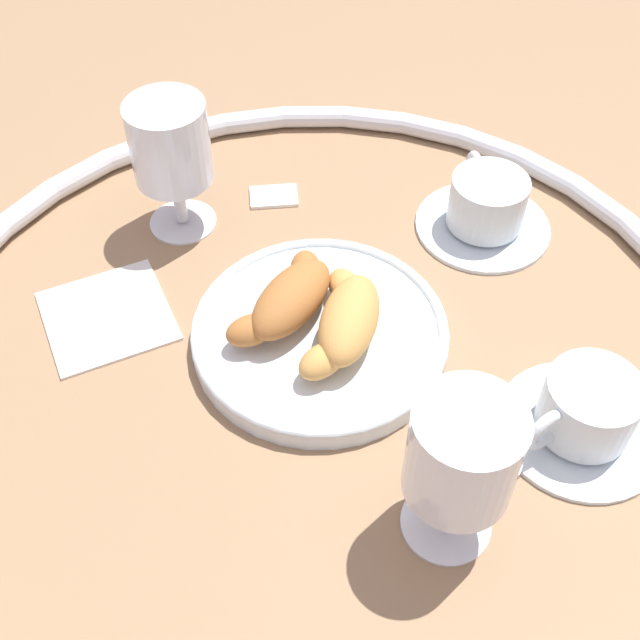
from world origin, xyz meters
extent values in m
plane|color=#997551|center=(0.00, 0.00, 0.00)|extent=(2.20, 2.20, 0.00)
torus|color=silver|center=(0.00, 0.00, 0.01)|extent=(0.73, 0.73, 0.02)
cylinder|color=silver|center=(0.02, 0.02, 0.01)|extent=(0.23, 0.23, 0.02)
torus|color=silver|center=(0.02, 0.02, 0.02)|extent=(0.23, 0.23, 0.01)
ellipsoid|color=#D6994C|center=(0.03, -0.01, 0.04)|extent=(0.11, 0.10, 0.04)
ellipsoid|color=#D6994C|center=(0.06, 0.03, 0.04)|extent=(0.04, 0.05, 0.03)
ellipsoid|color=#D6994C|center=(-0.01, -0.02, 0.04)|extent=(0.04, 0.03, 0.03)
ellipsoid|color=#AD6B33|center=(0.01, 0.04, 0.04)|extent=(0.11, 0.08, 0.04)
ellipsoid|color=#AD6B33|center=(0.04, 0.07, 0.04)|extent=(0.05, 0.05, 0.03)
ellipsoid|color=#AD6B33|center=(-0.04, 0.04, 0.04)|extent=(0.05, 0.04, 0.03)
cylinder|color=silver|center=(0.12, -0.19, 0.00)|extent=(0.14, 0.14, 0.01)
cylinder|color=silver|center=(0.12, -0.19, 0.03)|extent=(0.08, 0.08, 0.05)
cylinder|color=brown|center=(0.12, -0.19, 0.06)|extent=(0.07, 0.07, 0.01)
torus|color=silver|center=(0.08, -0.18, 0.04)|extent=(0.04, 0.01, 0.04)
cylinder|color=silver|center=(0.24, 0.03, 0.00)|extent=(0.14, 0.14, 0.01)
cylinder|color=silver|center=(0.24, 0.03, 0.03)|extent=(0.08, 0.08, 0.05)
cylinder|color=#937A60|center=(0.24, 0.03, 0.06)|extent=(0.07, 0.07, 0.01)
torus|color=silver|center=(0.27, 0.06, 0.04)|extent=(0.03, 0.04, 0.04)
cylinder|color=white|center=(-0.02, -0.18, 0.00)|extent=(0.07, 0.07, 0.01)
cylinder|color=white|center=(-0.02, -0.18, 0.03)|extent=(0.01, 0.01, 0.05)
cylinder|color=white|center=(-0.02, -0.18, 0.10)|extent=(0.08, 0.08, 0.08)
cylinder|color=gold|center=(-0.02, -0.18, 0.09)|extent=(0.07, 0.07, 0.05)
cylinder|color=white|center=(0.01, 0.23, 0.00)|extent=(0.07, 0.07, 0.01)
cylinder|color=white|center=(0.01, 0.23, 0.03)|extent=(0.01, 0.01, 0.05)
cylinder|color=white|center=(0.01, 0.23, 0.10)|extent=(0.08, 0.08, 0.08)
cylinder|color=#E0CC4C|center=(0.01, 0.23, 0.09)|extent=(0.07, 0.07, 0.07)
cube|color=white|center=(0.11, 0.20, 0.00)|extent=(0.06, 0.06, 0.01)
cube|color=silver|center=(-0.11, 0.17, 0.00)|extent=(0.14, 0.14, 0.01)
camera|label=1|loc=(-0.27, -0.33, 0.55)|focal=44.94mm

